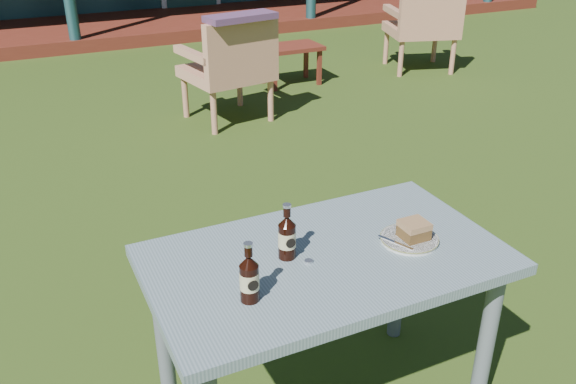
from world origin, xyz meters
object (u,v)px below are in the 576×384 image
armchair_left (231,65)px  cake_slice (414,230)px  cafe_table (325,280)px  plate (409,239)px  cola_bottle_near (287,237)px  side_table (291,51)px  cola_bottle_far (249,278)px  armchair_right (424,23)px

armchair_left → cake_slice: bearing=-99.4°
cafe_table → cake_slice: (0.32, -0.05, 0.15)m
plate → cake_slice: size_ratio=2.22×
cola_bottle_near → side_table: cola_bottle_near is taller
cola_bottle_far → armchair_right: bearing=47.7°
cake_slice → cola_bottle_near: 0.45m
cola_bottle_near → armchair_right: bearing=48.1°
cola_bottle_near → armchair_right: 5.17m
cola_bottle_far → side_table: bearing=62.9°
armchair_left → cola_bottle_near: bearing=-107.2°
cafe_table → armchair_right: size_ratio=1.29×
armchair_left → armchair_right: size_ratio=0.96×
cake_slice → cafe_table: bearing=170.7°
cafe_table → cola_bottle_far: 0.39m
cafe_table → armchair_left: bearing=75.1°
plate → cake_slice: 0.04m
cake_slice → armchair_right: 4.95m
cafe_table → side_table: cafe_table is taller
plate → armchair_left: size_ratio=0.23×
cafe_table → side_table: size_ratio=2.00×
cola_bottle_near → side_table: 4.47m
cafe_table → armchair_right: bearing=49.5°
cake_slice → armchair_left: bearing=80.6°
cafe_table → plate: plate is taller
cola_bottle_near → cola_bottle_far: bearing=-140.5°
cake_slice → armchair_left: 3.34m
plate → cola_bottle_near: 0.44m
plate → cola_bottle_near: size_ratio=1.03×
cola_bottle_far → armchair_left: size_ratio=0.22×
armchair_left → side_table: size_ratio=1.49×
plate → cola_bottle_far: cola_bottle_far is taller
cafe_table → side_table: (1.81, 4.04, -0.28)m
cafe_table → armchair_right: 5.11m
cola_bottle_near → cafe_table: bearing=-18.8°
cake_slice → cola_bottle_near: size_ratio=0.46×
plate → armchair_left: (0.56, 3.28, -0.23)m
plate → cola_bottle_near: bearing=168.2°
side_table → cola_bottle_near: bearing=-115.8°
plate → cola_bottle_far: 0.64m
armchair_left → side_table: bearing=40.7°
cafe_table → plate: 0.33m
cafe_table → cola_bottle_near: (-0.13, 0.04, 0.18)m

